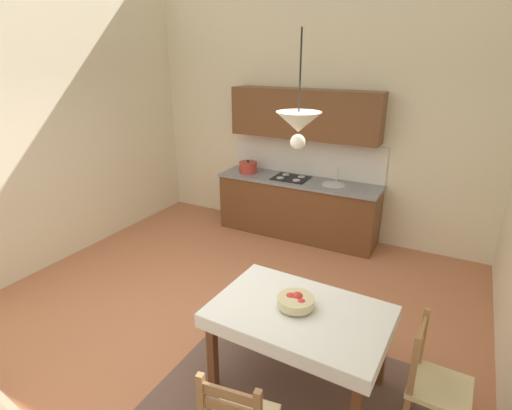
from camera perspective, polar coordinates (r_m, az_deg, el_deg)
ground_plane at (r=4.41m, az=-7.25°, el=-17.79°), size 5.86×6.50×0.10m
wall_back at (r=6.17m, az=8.51°, el=15.28°), size 5.86×0.12×4.24m
area_rug at (r=3.78m, az=5.08°, el=-24.62°), size 2.10×1.60×0.01m
kitchen_cabinetry at (r=6.14m, az=6.05°, el=3.29°), size 2.45×0.63×2.20m
dining_table at (r=3.44m, az=6.11°, el=-16.23°), size 1.44×0.99×0.75m
dining_chair_window_side at (r=3.45m, az=23.77°, el=-22.10°), size 0.43×0.43×0.93m
fruit_bowl at (r=3.36m, az=5.63°, el=-13.33°), size 0.30×0.30×0.12m
pendant_lamp at (r=2.90m, az=5.99°, el=11.36°), size 0.32×0.32×0.81m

